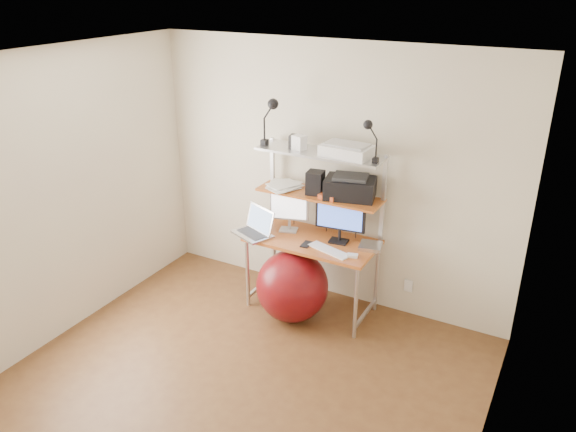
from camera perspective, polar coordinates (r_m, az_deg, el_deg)
name	(u,v)px	position (r m, az deg, el deg)	size (l,w,h in m)	color
room	(221,253)	(3.88, -6.82, -3.76)	(3.60, 3.60, 3.60)	brown
computer_desk	(316,216)	(5.18, 2.84, 0.04)	(1.20, 0.60, 1.57)	#C56C26
wall_outlet	(408,286)	(5.45, 12.14, -6.95)	(0.08, 0.01, 0.12)	white
monitor_silver	(289,209)	(5.31, 0.15, 0.73)	(0.36, 0.18, 0.41)	#B3B3B8
monitor_black	(340,218)	(5.10, 5.33, -0.21)	(0.47, 0.15, 0.47)	black
laptop	(256,228)	(5.31, -3.27, -1.27)	(0.45, 0.41, 0.32)	#B7B8BC
keyboard	(329,250)	(5.01, 4.20, -3.50)	(0.42, 0.12, 0.01)	white
mouse	(352,256)	(4.93, 6.56, -4.02)	(0.09, 0.06, 0.03)	white
mac_mini	(371,246)	(5.10, 8.39, -3.05)	(0.19, 0.19, 0.04)	#B7B8BC
phone	(306,244)	(5.11, 1.86, -2.89)	(0.07, 0.14, 0.01)	black
printer	(350,187)	(5.06, 6.34, 2.93)	(0.50, 0.40, 0.21)	black
nas_cube	(315,183)	(5.12, 2.79, 3.40)	(0.15, 0.15, 0.22)	black
red_box	(328,197)	(5.04, 4.10, 1.98)	(0.16, 0.11, 0.04)	#B7441D
scanner	(347,150)	(4.92, 6.01, 6.68)	(0.45, 0.31, 0.11)	white
box_white	(299,143)	(5.07, 1.15, 7.48)	(0.11, 0.09, 0.13)	white
box_grey	(296,141)	(5.15, 0.79, 7.62)	(0.11, 0.11, 0.11)	#2E2E31
clip_lamp_left	(271,112)	(5.09, -1.72, 10.55)	(0.18, 0.10, 0.45)	black
clip_lamp_right	(370,132)	(4.72, 8.29, 8.47)	(0.14, 0.08, 0.36)	black
exercise_ball	(292,286)	(5.26, 0.43, -7.12)	(0.68, 0.68, 0.68)	maroon
paper_stack	(283,185)	(5.32, -0.46, 3.13)	(0.39, 0.41, 0.03)	white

